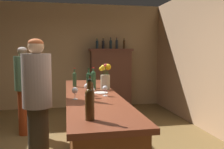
{
  "coord_description": "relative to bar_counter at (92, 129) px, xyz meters",
  "views": [
    {
      "loc": [
        0.01,
        -3.15,
        1.54
      ],
      "look_at": [
        0.58,
        -0.19,
        1.25
      ],
      "focal_mm": 38.27,
      "sensor_mm": 36.0,
      "label": 1
    }
  ],
  "objects": [
    {
      "name": "wine_glass_mid",
      "position": [
        -0.23,
        -0.35,
        0.59
      ],
      "size": [
        0.07,
        0.07,
        0.14
      ],
      "color": "white",
      "rests_on": "bar_counter"
    },
    {
      "name": "wine_glass_front",
      "position": [
        0.15,
        -0.2,
        0.58
      ],
      "size": [
        0.07,
        0.07,
        0.13
      ],
      "color": "white",
      "rests_on": "bar_counter"
    },
    {
      "name": "patron_by_cabinet",
      "position": [
        -1.1,
        1.44,
        0.4
      ],
      "size": [
        0.31,
        0.31,
        1.63
      ],
      "rotation": [
        0.0,
        0.0,
        -0.73
      ],
      "color": "maroon",
      "rests_on": "ground"
    },
    {
      "name": "patron_in_grey",
      "position": [
        -0.69,
        -0.11,
        0.44
      ],
      "size": [
        0.36,
        0.36,
        1.7
      ],
      "rotation": [
        0.0,
        0.0,
        -0.02
      ],
      "color": "#363024",
      "rests_on": "ground"
    },
    {
      "name": "wine_bottle_syrah",
      "position": [
        -0.07,
        -0.49,
        0.62
      ],
      "size": [
        0.08,
        0.08,
        0.3
      ],
      "color": "#412712",
      "rests_on": "bar_counter"
    },
    {
      "name": "display_bottle_right",
      "position": [
        1.23,
        3.23,
        1.26
      ],
      "size": [
        0.06,
        0.06,
        0.3
      ],
      "color": "#432B15",
      "rests_on": "display_cabinet"
    },
    {
      "name": "flower_arrangement",
      "position": [
        0.23,
        0.31,
        0.68
      ],
      "size": [
        0.16,
        0.16,
        0.38
      ],
      "color": "tan",
      "rests_on": "bar_counter"
    },
    {
      "name": "display_bottle_center",
      "position": [
        0.87,
        3.23,
        1.26
      ],
      "size": [
        0.07,
        0.07,
        0.3
      ],
      "color": "#1F3037",
      "rests_on": "display_cabinet"
    },
    {
      "name": "wine_bottle_pinot",
      "position": [
        0.06,
        0.32,
        0.64
      ],
      "size": [
        0.07,
        0.07,
        0.33
      ],
      "color": "#244729",
      "rests_on": "bar_counter"
    },
    {
      "name": "wine_bottle_rose",
      "position": [
        -0.15,
        -1.23,
        0.64
      ],
      "size": [
        0.08,
        0.08,
        0.34
      ],
      "color": "#4A3114",
      "rests_on": "bar_counter"
    },
    {
      "name": "wine_bottle_chardonnay",
      "position": [
        0.02,
        0.56,
        0.62
      ],
      "size": [
        0.08,
        0.08,
        0.3
      ],
      "color": "#1B3920",
      "rests_on": "bar_counter"
    },
    {
      "name": "wine_glass_spare",
      "position": [
        -0.07,
        -0.1,
        0.59
      ],
      "size": [
        0.07,
        0.07,
        0.15
      ],
      "color": "white",
      "rests_on": "bar_counter"
    },
    {
      "name": "display_bottle_left",
      "position": [
        0.49,
        3.23,
        1.25
      ],
      "size": [
        0.07,
        0.07,
        0.29
      ],
      "color": "#172A37",
      "rests_on": "display_cabinet"
    },
    {
      "name": "display_bottle_midleft",
      "position": [
        0.66,
        3.23,
        1.25
      ],
      "size": [
        0.07,
        0.07,
        0.3
      ],
      "color": "black",
      "rests_on": "display_cabinet"
    },
    {
      "name": "wine_glass_rear",
      "position": [
        -0.03,
        -0.29,
        0.58
      ],
      "size": [
        0.07,
        0.07,
        0.12
      ],
      "color": "white",
      "rests_on": "bar_counter"
    },
    {
      "name": "wall_back",
      "position": [
        -0.34,
        3.56,
        0.92
      ],
      "size": [
        5.43,
        0.12,
        2.84
      ],
      "primitive_type": "cube",
      "color": "tan",
      "rests_on": "ground"
    },
    {
      "name": "wine_bottle_riesling",
      "position": [
        -0.2,
        0.7,
        0.62
      ],
      "size": [
        0.06,
        0.06,
        0.3
      ],
      "color": "#2D4729",
      "rests_on": "bar_counter"
    },
    {
      "name": "display_cabinet",
      "position": [
        0.86,
        3.23,
        0.35
      ],
      "size": [
        1.16,
        0.47,
        1.62
      ],
      "color": "brown",
      "rests_on": "ground"
    },
    {
      "name": "cheese_plate",
      "position": [
        0.12,
        0.0,
        0.49
      ],
      "size": [
        0.19,
        0.19,
        0.01
      ],
      "primitive_type": "cylinder",
      "color": "white",
      "rests_on": "bar_counter"
    },
    {
      "name": "display_bottle_midright",
      "position": [
        1.03,
        3.23,
        1.26
      ],
      "size": [
        0.07,
        0.07,
        0.31
      ],
      "color": "#212A34",
      "rests_on": "display_cabinet"
    },
    {
      "name": "bar_counter",
      "position": [
        0.0,
        0.0,
        0.0
      ],
      "size": [
        0.67,
        3.08,
        0.99
      ],
      "color": "brown",
      "rests_on": "ground"
    }
  ]
}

